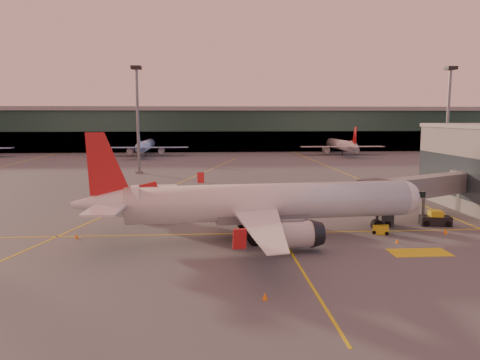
{
  "coord_description": "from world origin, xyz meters",
  "views": [
    {
      "loc": [
        -3.38,
        -48.58,
        13.67
      ],
      "look_at": [
        1.08,
        15.14,
        5.0
      ],
      "focal_mm": 35.0,
      "sensor_mm": 36.0,
      "label": 1
    }
  ],
  "objects": [
    {
      "name": "terminal",
      "position": [
        0.0,
        141.79,
        8.76
      ],
      "size": [
        400.0,
        20.0,
        17.6
      ],
      "color": "#19382D",
      "rests_on": "ground"
    },
    {
      "name": "distant_aircraft_row",
      "position": [
        -21.0,
        118.0,
        0.0
      ],
      "size": [
        290.0,
        34.0,
        13.0
      ],
      "color": "#96BDFB",
      "rests_on": "ground"
    },
    {
      "name": "pushback_tug",
      "position": [
        25.37,
        7.5,
        0.77
      ],
      "size": [
        3.97,
        2.61,
        1.89
      ],
      "rotation": [
        0.0,
        0.0,
        -0.18
      ],
      "color": "black",
      "rests_on": "ground"
    },
    {
      "name": "jet_bridge",
      "position": [
        26.64,
        11.94,
        4.1
      ],
      "size": [
        21.12,
        13.48,
        5.93
      ],
      "color": "slate",
      "rests_on": "ground"
    },
    {
      "name": "cone_nose",
      "position": [
        24.53,
        3.24,
        0.31
      ],
      "size": [
        0.5,
        0.5,
        0.64
      ],
      "color": "orange",
      "rests_on": "ground"
    },
    {
      "name": "mast_east_near",
      "position": [
        55.0,
        62.0,
        14.86
      ],
      "size": [
        2.4,
        2.4,
        25.6
      ],
      "color": "slate",
      "rests_on": "ground"
    },
    {
      "name": "cone_tail",
      "position": [
        -18.26,
        4.12,
        0.25
      ],
      "size": [
        0.41,
        0.41,
        0.53
      ],
      "color": "orange",
      "rests_on": "ground"
    },
    {
      "name": "main_airplane",
      "position": [
        2.35,
        2.98,
        3.91
      ],
      "size": [
        39.94,
        36.05,
        12.05
      ],
      "rotation": [
        0.0,
        0.0,
        0.09
      ],
      "color": "silver",
      "rests_on": "ground"
    },
    {
      "name": "mast_west_near",
      "position": [
        -20.0,
        66.0,
        14.86
      ],
      "size": [
        2.4,
        2.4,
        25.6
      ],
      "color": "slate",
      "rests_on": "ground"
    },
    {
      "name": "catering_truck",
      "position": [
        -10.39,
        12.83,
        2.62
      ],
      "size": [
        6.08,
        2.98,
        4.61
      ],
      "rotation": [
        0.0,
        0.0,
        0.06
      ],
      "color": "#BF471B",
      "rests_on": "ground"
    },
    {
      "name": "ground",
      "position": [
        0.0,
        0.0,
        0.0
      ],
      "size": [
        600.0,
        600.0,
        0.0
      ],
      "primitive_type": "plane",
      "color": "#4C4F54",
      "rests_on": "ground"
    },
    {
      "name": "cone_wing_right",
      "position": [
        0.86,
        -15.13,
        0.27
      ],
      "size": [
        0.44,
        0.44,
        0.56
      ],
      "color": "orange",
      "rests_on": "ground"
    },
    {
      "name": "cone_wing_left",
      "position": [
        1.24,
        20.16,
        0.26
      ],
      "size": [
        0.42,
        0.42,
        0.54
      ],
      "color": "orange",
      "rests_on": "ground"
    },
    {
      "name": "taxi_markings",
      "position": [
        -7.32,
        44.49,
        0.01
      ],
      "size": [
        100.12,
        173.0,
        0.01
      ],
      "color": "yellow",
      "rests_on": "ground"
    },
    {
      "name": "cone_fwd",
      "position": [
        17.2,
        -0.31,
        0.23
      ],
      "size": [
        0.38,
        0.38,
        0.48
      ],
      "color": "orange",
      "rests_on": "ground"
    },
    {
      "name": "gpu_cart",
      "position": [
        16.88,
        3.71,
        0.52
      ],
      "size": [
        2.11,
        1.74,
        1.07
      ],
      "rotation": [
        0.0,
        0.0,
        -0.42
      ],
      "color": "gold",
      "rests_on": "ground"
    }
  ]
}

